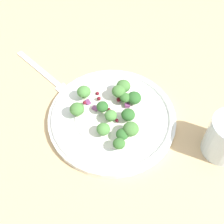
{
  "coord_description": "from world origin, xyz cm",
  "views": [
    {
      "loc": [
        -0.0,
        38.26,
        51.09
      ],
      "look_at": [
        -1.82,
        2.99,
        2.7
      ],
      "focal_mm": 49.42,
      "sensor_mm": 36.0,
      "label": 1
    }
  ],
  "objects_px": {
    "plate": "(112,117)",
    "broccoli_floret_2": "(125,98)",
    "broccoli_floret_1": "(111,116)",
    "fork": "(46,75)",
    "broccoli_floret_0": "(128,115)"
  },
  "relations": [
    {
      "from": "plate",
      "to": "broccoli_floret_2",
      "type": "relative_size",
      "value": 11.61
    },
    {
      "from": "broccoli_floret_1",
      "to": "broccoli_floret_2",
      "type": "distance_m",
      "value": 0.05
    },
    {
      "from": "plate",
      "to": "broccoli_floret_1",
      "type": "bearing_deg",
      "value": 75.94
    },
    {
      "from": "broccoli_floret_1",
      "to": "broccoli_floret_2",
      "type": "bearing_deg",
      "value": -126.28
    },
    {
      "from": "broccoli_floret_2",
      "to": "broccoli_floret_0",
      "type": "bearing_deg",
      "value": 93.4
    },
    {
      "from": "broccoli_floret_0",
      "to": "broccoli_floret_1",
      "type": "relative_size",
      "value": 1.12
    },
    {
      "from": "plate",
      "to": "fork",
      "type": "relative_size",
      "value": 1.7
    },
    {
      "from": "broccoli_floret_2",
      "to": "fork",
      "type": "bearing_deg",
      "value": -30.27
    },
    {
      "from": "plate",
      "to": "fork",
      "type": "height_order",
      "value": "plate"
    },
    {
      "from": "broccoli_floret_1",
      "to": "broccoli_floret_0",
      "type": "bearing_deg",
      "value": 179.36
    },
    {
      "from": "plate",
      "to": "broccoli_floret_2",
      "type": "bearing_deg",
      "value": -132.88
    },
    {
      "from": "plate",
      "to": "broccoli_floret_2",
      "type": "height_order",
      "value": "broccoli_floret_2"
    },
    {
      "from": "broccoli_floret_1",
      "to": "fork",
      "type": "relative_size",
      "value": 0.16
    },
    {
      "from": "plate",
      "to": "fork",
      "type": "distance_m",
      "value": 0.19
    },
    {
      "from": "plate",
      "to": "broccoli_floret_0",
      "type": "distance_m",
      "value": 0.04
    }
  ]
}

